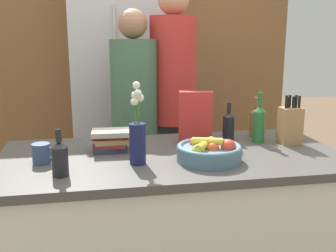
{
  "coord_description": "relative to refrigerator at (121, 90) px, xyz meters",
  "views": [
    {
      "loc": [
        -0.36,
        -1.84,
        1.45
      ],
      "look_at": [
        0.0,
        0.1,
        1.0
      ],
      "focal_mm": 42.0,
      "sensor_mm": 36.0,
      "label": 1
    }
  ],
  "objects": [
    {
      "name": "cereal_box",
      "position": [
        0.32,
        -1.25,
        0.0
      ],
      "size": [
        0.19,
        0.1,
        0.28
      ],
      "color": "red",
      "rests_on": "kitchen_island"
    },
    {
      "name": "knife_block",
      "position": [
        0.82,
        -1.36,
        -0.03
      ],
      "size": [
        0.11,
        0.09,
        0.27
      ],
      "color": "#A87A4C",
      "rests_on": "kitchen_island"
    },
    {
      "name": "person_in_blue",
      "position": [
        0.31,
        -0.63,
        0.01
      ],
      "size": [
        0.32,
        0.32,
        1.8
      ],
      "rotation": [
        0.0,
        0.0,
        -0.02
      ],
      "color": "#383842",
      "rests_on": "ground_plane"
    },
    {
      "name": "flower_vase",
      "position": [
        -0.03,
        -1.56,
        -0.0
      ],
      "size": [
        0.08,
        0.08,
        0.38
      ],
      "color": "#191E4C",
      "rests_on": "kitchen_island"
    },
    {
      "name": "bottle_oil",
      "position": [
        0.7,
        -1.18,
        -0.05
      ],
      "size": [
        0.07,
        0.07,
        0.23
      ],
      "color": "brown",
      "rests_on": "kitchen_island"
    },
    {
      "name": "book_stack",
      "position": [
        -0.15,
        -1.33,
        -0.08
      ],
      "size": [
        0.2,
        0.16,
        0.11
      ],
      "color": "#2D334C",
      "rests_on": "kitchen_island"
    },
    {
      "name": "person_at_sink",
      "position": [
        0.04,
        -0.7,
        -0.1
      ],
      "size": [
        0.31,
        0.31,
        1.63
      ],
      "rotation": [
        0.0,
        0.0,
        -0.31
      ],
      "color": "#383842",
      "rests_on": "ground_plane"
    },
    {
      "name": "coffee_mug",
      "position": [
        -0.46,
        -1.48,
        -0.09
      ],
      "size": [
        0.11,
        0.08,
        0.09
      ],
      "color": "#334770",
      "rests_on": "kitchen_island"
    },
    {
      "name": "bottle_vinegar",
      "position": [
        0.52,
        -1.21,
        -0.05
      ],
      "size": [
        0.07,
        0.07,
        0.21
      ],
      "color": "black",
      "rests_on": "kitchen_island"
    },
    {
      "name": "refrigerator",
      "position": [
        0.0,
        0.0,
        0.0
      ],
      "size": [
        0.79,
        0.62,
        2.04
      ],
      "color": "#B7B7BC",
      "rests_on": "ground_plane"
    },
    {
      "name": "kitchen_island",
      "position": [
        0.15,
        -1.44,
        -0.58
      ],
      "size": [
        1.7,
        0.82,
        0.88
      ],
      "color": "silver",
      "rests_on": "ground_plane"
    },
    {
      "name": "bottle_water",
      "position": [
        0.66,
        -1.31,
        -0.03
      ],
      "size": [
        0.07,
        0.07,
        0.28
      ],
      "color": "#286633",
      "rests_on": "kitchen_island"
    },
    {
      "name": "back_wall_wood",
      "position": [
        0.15,
        0.36,
        0.28
      ],
      "size": [
        2.9,
        0.12,
        2.6
      ],
      "color": "brown",
      "rests_on": "ground_plane"
    },
    {
      "name": "fruit_bowl",
      "position": [
        0.3,
        -1.58,
        -0.09
      ],
      "size": [
        0.3,
        0.3,
        0.11
      ],
      "color": "slate",
      "rests_on": "kitchen_island"
    },
    {
      "name": "bottle_wine",
      "position": [
        -0.37,
        -1.67,
        -0.06
      ],
      "size": [
        0.07,
        0.07,
        0.2
      ],
      "color": "black",
      "rests_on": "kitchen_island"
    }
  ]
}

